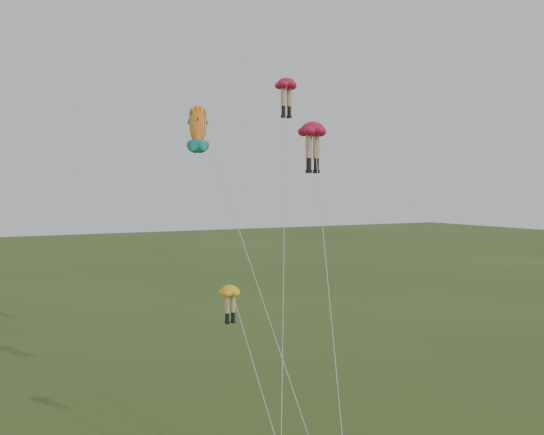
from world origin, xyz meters
TOP-DOWN VIEW (x-y plane):
  - legs_kite_red_high at (7.53, 12.44)m, footprint 9.52×15.40m
  - legs_kite_red_mid at (4.04, 3.78)m, footprint 3.65×7.93m
  - legs_kite_yellow at (-0.89, 2.59)m, footprint 1.12×6.96m
  - fish_kite at (-1.38, 5.23)m, footprint 3.94×8.25m

SIDE VIEW (x-z plane):
  - legs_kite_yellow at x=-0.89m, z-range 3.41..11.60m
  - legs_kite_red_mid at x=4.04m, z-range 7.09..22.84m
  - fish_kite at x=-1.38m, z-range 6.98..23.65m
  - legs_kite_red_high at x=7.53m, z-range 8.93..28.53m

